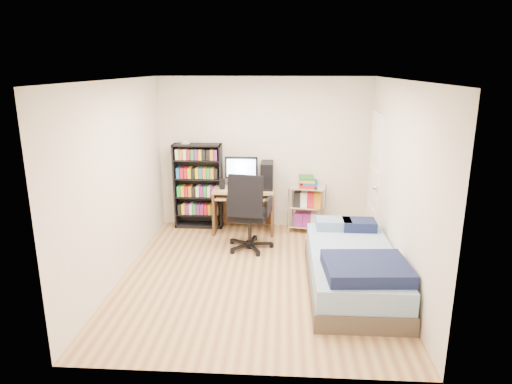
# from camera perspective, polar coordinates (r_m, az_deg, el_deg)

# --- Properties ---
(room) EXTENTS (3.58, 4.08, 2.58)m
(room) POSITION_cam_1_polar(r_m,az_deg,el_deg) (5.66, 0.05, 1.09)
(room) COLOR tan
(room) RESTS_ON ground
(media_shelf) EXTENTS (0.80, 0.27, 1.48)m
(media_shelf) POSITION_cam_1_polar(r_m,az_deg,el_deg) (7.69, -7.23, 0.88)
(media_shelf) COLOR black
(media_shelf) RESTS_ON room
(computer_desk) EXTENTS (0.98, 0.57, 1.24)m
(computer_desk) POSITION_cam_1_polar(r_m,az_deg,el_deg) (7.46, -0.74, 0.01)
(computer_desk) COLOR tan
(computer_desk) RESTS_ON room
(office_chair) EXTENTS (0.82, 0.82, 1.19)m
(office_chair) POSITION_cam_1_polar(r_m,az_deg,el_deg) (6.77, -0.90, -4.19)
(office_chair) COLOR black
(office_chair) RESTS_ON room
(wire_cart) EXTENTS (0.65, 0.51, 0.94)m
(wire_cart) POSITION_cam_1_polar(r_m,az_deg,el_deg) (7.50, 6.48, -0.39)
(wire_cart) COLOR silver
(wire_cart) RESTS_ON room
(bed) EXTENTS (1.06, 2.12, 0.60)m
(bed) POSITION_cam_1_polar(r_m,az_deg,el_deg) (5.77, 12.04, -9.33)
(bed) COLOR brown
(bed) RESTS_ON room
(door) EXTENTS (0.12, 0.80, 2.00)m
(door) POSITION_cam_1_polar(r_m,az_deg,el_deg) (7.15, 14.67, 1.58)
(door) COLOR white
(door) RESTS_ON room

